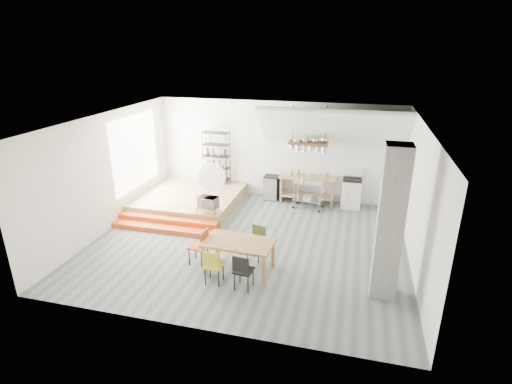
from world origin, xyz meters
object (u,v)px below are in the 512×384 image
(stove, at_px, (351,193))
(dining_table, at_px, (239,245))
(mini_fridge, at_px, (271,187))
(rolling_cart, at_px, (309,191))

(stove, height_order, dining_table, stove)
(mini_fridge, bearing_deg, rolling_cart, -21.06)
(rolling_cart, xyz_separation_m, mini_fridge, (-1.30, 0.50, -0.17))
(stove, distance_m, mini_fridge, 2.60)
(dining_table, bearing_deg, mini_fridge, 96.70)
(dining_table, xyz_separation_m, mini_fridge, (-0.25, 4.58, -0.26))
(stove, distance_m, rolling_cart, 1.38)
(dining_table, relative_size, mini_fridge, 2.01)
(stove, bearing_deg, dining_table, -117.33)
(mini_fridge, bearing_deg, dining_table, -86.84)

